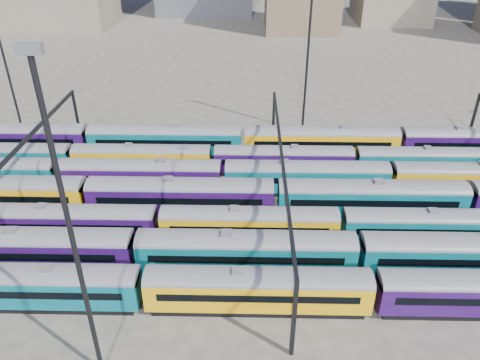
{
  "coord_description": "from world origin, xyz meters",
  "views": [
    {
      "loc": [
        6.37,
        -45.86,
        31.63
      ],
      "look_at": [
        5.32,
        2.84,
        3.0
      ],
      "focal_mm": 35.0,
      "sensor_mm": 36.0,
      "label": 1
    }
  ],
  "objects_px": {
    "rake_1": "(25,245)",
    "rake_2": "(158,220)",
    "mast_2": "(70,227)",
    "rake_0": "(374,288)"
  },
  "relations": [
    {
      "from": "mast_2",
      "to": "rake_0",
      "type": "bearing_deg",
      "value": 17.25
    },
    {
      "from": "rake_0",
      "to": "rake_1",
      "type": "relative_size",
      "value": 1.13
    },
    {
      "from": "rake_0",
      "to": "mast_2",
      "type": "distance_m",
      "value": 26.18
    },
    {
      "from": "rake_1",
      "to": "rake_2",
      "type": "xyz_separation_m",
      "value": [
        12.31,
        5.0,
        -0.3
      ]
    },
    {
      "from": "rake_0",
      "to": "rake_1",
      "type": "xyz_separation_m",
      "value": [
        -33.15,
        5.0,
        0.17
      ]
    },
    {
      "from": "rake_1",
      "to": "rake_2",
      "type": "height_order",
      "value": "rake_1"
    },
    {
      "from": "rake_1",
      "to": "mast_2",
      "type": "distance_m",
      "value": 19.52
    },
    {
      "from": "rake_1",
      "to": "rake_2",
      "type": "bearing_deg",
      "value": 22.11
    },
    {
      "from": "rake_1",
      "to": "mast_2",
      "type": "height_order",
      "value": "mast_2"
    },
    {
      "from": "rake_0",
      "to": "mast_2",
      "type": "relative_size",
      "value": 4.79
    }
  ]
}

